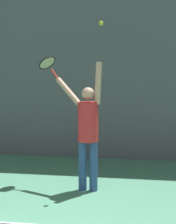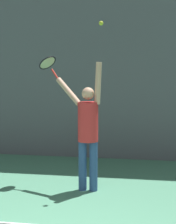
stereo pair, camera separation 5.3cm
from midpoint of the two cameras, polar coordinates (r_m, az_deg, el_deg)
name	(u,v)px [view 2 (the right image)]	position (r m, az deg, el deg)	size (l,w,h in m)	color
back_wall	(102,42)	(8.69, 2.13, 9.88)	(18.00, 0.10, 5.00)	slate
tennis_player	(88,127)	(6.40, 0.17, -2.19)	(0.85, 0.55, 2.05)	#2D4C7F
tennis_racket	(48,64)	(6.94, -5.41, 6.77)	(0.43, 0.40, 0.41)	red
tennis_ball	(101,23)	(6.30, 2.10, 12.37)	(0.07, 0.07, 0.07)	#CCDB2D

